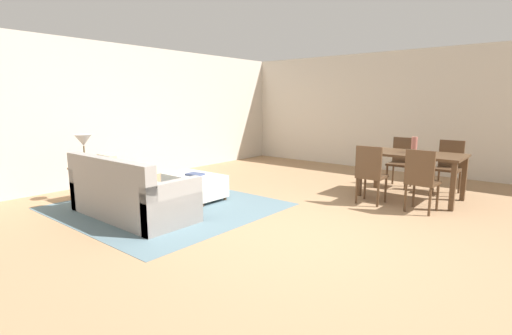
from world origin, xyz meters
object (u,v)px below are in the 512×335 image
table_lamp (83,142)px  dining_chair_near_left (370,171)px  side_table (86,174)px  vase_centerpiece (414,145)px  couch (130,196)px  dining_chair_near_right (421,177)px  ottoman_table (195,185)px  book_on_ottoman (195,174)px  dining_chair_far_right (449,164)px  dining_chair_far_left (402,159)px  dining_table (412,159)px

table_lamp → dining_chair_near_left: size_ratio=0.57×
side_table → vase_centerpiece: 5.32m
couch → dining_chair_near_right: (3.06, 2.76, 0.22)m
dining_chair_near_left → ottoman_table: bearing=-147.2°
side_table → dining_chair_near_left: size_ratio=0.60×
couch → dining_chair_near_left: (2.31, 2.74, 0.22)m
ottoman_table → vase_centerpiece: bearing=40.2°
couch → ottoman_table: (-0.04, 1.22, -0.06)m
book_on_ottoman → dining_chair_far_right: bearing=45.9°
dining_chair_far_left → book_on_ottoman: dining_chair_far_left is taller
table_lamp → dining_table: size_ratio=0.34×
side_table → dining_chair_far_right: (4.34, 4.30, 0.08)m
vase_centerpiece → ottoman_table: bearing=-139.8°
table_lamp → dining_chair_far_right: 6.13m
ottoman_table → couch: bearing=-88.0°
dining_chair_near_left → book_on_ottoman: (-2.29, -1.56, -0.09)m
dining_chair_far_left → dining_chair_far_right: size_ratio=1.00×
dining_chair_near_right → vase_centerpiece: vase_centerpiece is taller
dining_chair_near_left → dining_chair_far_left: (-0.05, 1.59, 0.00)m
book_on_ottoman → table_lamp: bearing=-138.0°
couch → dining_table: bearing=52.8°
dining_table → dining_chair_near_right: 0.87m
vase_centerpiece → book_on_ottoman: size_ratio=1.00×
couch → dining_chair_far_left: (2.26, 4.32, 0.22)m
table_lamp → dining_chair_far_right: bearing=44.8°
dining_chair_far_left → vase_centerpiece: vase_centerpiece is taller
couch → dining_chair_near_left: bearing=49.8°
side_table → dining_chair_far_right: 6.11m
dining_chair_near_right → dining_chair_far_left: same height
dining_chair_near_right → dining_chair_far_left: 1.75m
table_lamp → dining_table: 5.28m
side_table → dining_chair_far_left: size_ratio=0.60×
dining_chair_far_left → dining_table: bearing=-62.1°
dining_chair_near_right → book_on_ottoman: (-3.03, -1.58, -0.09)m
dining_chair_far_left → couch: bearing=-117.6°
couch → table_lamp: 1.43m
couch → ottoman_table: 1.22m
ottoman_table → dining_chair_far_left: (2.30, 3.10, 0.29)m
couch → vase_centerpiece: 4.49m
couch → book_on_ottoman: bearing=88.8°
ottoman_table → dining_chair_far_left: dining_chair_far_left is taller
side_table → table_lamp: bearing=166.0°
dining_table → dining_chair_near_left: dining_chair_near_left is taller
table_lamp → dining_chair_near_right: bearing=32.4°
dining_chair_near_right → dining_chair_far_right: bearing=89.3°
ottoman_table → table_lamp: (-1.22, -1.20, 0.73)m
ottoman_table → book_on_ottoman: size_ratio=3.89×
ottoman_table → dining_chair_near_right: 3.47m
vase_centerpiece → dining_chair_near_right: bearing=-65.3°
couch → vase_centerpiece: (2.70, 3.54, 0.59)m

